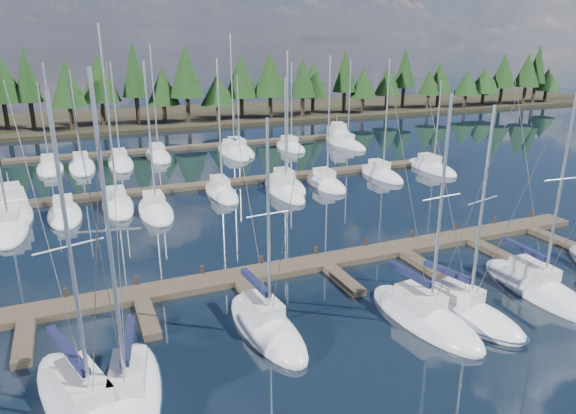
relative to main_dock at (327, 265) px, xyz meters
name	(u,v)px	position (x,y,z in m)	size (l,w,h in m)	color
ground	(262,212)	(0.00, 12.64, -0.20)	(260.00, 260.00, 0.00)	black
far_shore	(154,118)	(0.00, 72.64, 0.10)	(220.00, 30.00, 0.60)	#2A2517
main_dock	(327,265)	(0.00, 0.00, 0.00)	(44.00, 6.13, 0.90)	#493E2D
back_docks	(206,163)	(0.00, 32.23, 0.00)	(50.00, 21.80, 0.40)	#493E2D
front_sailboat_0	(88,410)	(-15.27, -8.84, 0.08)	(5.76, 10.60, 13.79)	silver
front_sailboat_1	(130,400)	(-13.66, -8.88, 0.09)	(4.31, 9.19, 14.48)	silver
front_sailboat_2	(266,326)	(-6.41, -5.68, 0.08)	(3.13, 7.90, 11.98)	silver
front_sailboat_3	(424,316)	(1.78, -8.07, 0.08)	(3.58, 8.27, 12.97)	silver
front_sailboat_4	(462,312)	(4.04, -8.49, 0.08)	(4.63, 8.04, 12.36)	silver
front_sailboat_5	(537,287)	(10.16, -7.91, 0.08)	(3.23, 8.70, 13.00)	silver
back_sailboat_rows	(217,171)	(0.04, 27.59, 0.06)	(46.14, 32.11, 16.53)	silver
motor_yacht_left	(13,209)	(-20.06, 20.31, 0.29)	(4.16, 9.20, 4.44)	silver
motor_yacht_right	(338,138)	(21.75, 39.16, 0.30)	(5.42, 9.65, 4.59)	silver
tree_line	(144,83)	(-2.55, 62.93, 7.28)	(183.98, 11.57, 13.80)	black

